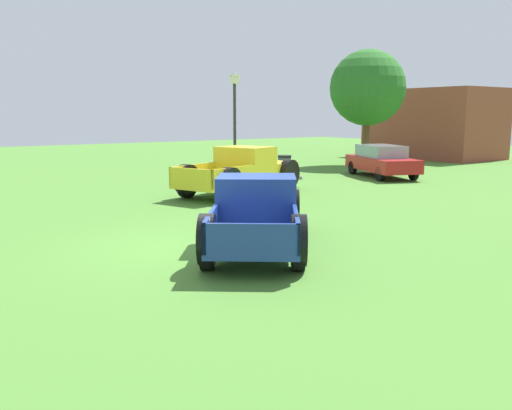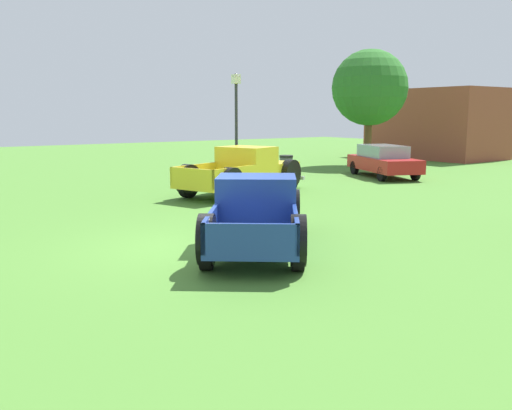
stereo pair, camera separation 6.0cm
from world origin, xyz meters
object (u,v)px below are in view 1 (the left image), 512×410
sedan_distant_a (382,160)px  trash_can (285,166)px  oak_tree_east (368,88)px  pickup_truck_behind_right (247,171)px  lamp_post_far (235,125)px  pickup_truck_foreground (257,212)px

sedan_distant_a → trash_can: sedan_distant_a is taller
sedan_distant_a → oak_tree_east: 6.18m
pickup_truck_behind_right → lamp_post_far: bearing=153.3°
lamp_post_far → pickup_truck_behind_right: bearing=-26.7°
pickup_truck_foreground → lamp_post_far: bearing=148.8°
sedan_distant_a → trash_can: size_ratio=4.69×
sedan_distant_a → oak_tree_east: bearing=140.8°
pickup_truck_behind_right → lamp_post_far: size_ratio=1.28×
pickup_truck_foreground → pickup_truck_behind_right: pickup_truck_behind_right is taller
trash_can → oak_tree_east: (-1.65, 6.78, 3.56)m
pickup_truck_foreground → trash_can: pickup_truck_foreground is taller
oak_tree_east → pickup_truck_foreground: bearing=-53.6°
trash_can → pickup_truck_behind_right: bearing=-53.8°
pickup_truck_behind_right → trash_can: size_ratio=5.85×
sedan_distant_a → trash_can: 4.23m
pickup_truck_foreground → sedan_distant_a: 13.73m
pickup_truck_behind_right → sedan_distant_a: bearing=94.3°
pickup_truck_foreground → sedan_distant_a: (-7.07, 11.77, 0.03)m
lamp_post_far → trash_can: (0.08, 2.52, -1.79)m
trash_can → oak_tree_east: oak_tree_east is taller
pickup_truck_behind_right → trash_can: (-2.96, 4.05, -0.28)m
sedan_distant_a → pickup_truck_behind_right: bearing=-85.7°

